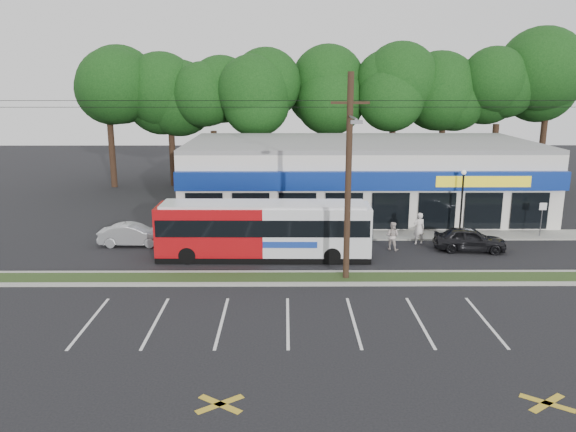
% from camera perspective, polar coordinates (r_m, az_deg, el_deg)
% --- Properties ---
extents(ground, '(120.00, 120.00, 0.00)m').
position_cam_1_polar(ground, '(27.02, -0.28, -7.19)').
color(ground, black).
rests_on(ground, ground).
extents(grass_strip, '(40.00, 1.60, 0.12)m').
position_cam_1_polar(grass_strip, '(27.94, -0.28, -6.35)').
color(grass_strip, '#203716').
rests_on(grass_strip, ground).
extents(curb_south, '(40.00, 0.25, 0.14)m').
position_cam_1_polar(curb_south, '(27.14, -0.28, -6.94)').
color(curb_south, '#9E9E93').
rests_on(curb_south, ground).
extents(curb_north, '(40.00, 0.25, 0.14)m').
position_cam_1_polar(curb_north, '(28.73, -0.28, -5.75)').
color(curb_north, '#9E9E93').
rests_on(curb_north, ground).
extents(sidewalk, '(32.00, 2.20, 0.10)m').
position_cam_1_polar(sidewalk, '(35.92, 7.72, -1.93)').
color(sidewalk, '#9E9E93').
rests_on(sidewalk, ground).
extents(strip_mall, '(25.00, 12.55, 5.30)m').
position_cam_1_polar(strip_mall, '(42.12, 7.22, 4.01)').
color(strip_mall, silver).
rests_on(strip_mall, ground).
extents(utility_pole, '(50.00, 2.77, 10.00)m').
position_cam_1_polar(utility_pole, '(26.67, 5.82, 4.51)').
color(utility_pole, black).
rests_on(utility_pole, ground).
extents(lamp_post, '(0.30, 0.30, 4.25)m').
position_cam_1_polar(lamp_post, '(36.46, 17.28, 2.04)').
color(lamp_post, black).
rests_on(lamp_post, ground).
extents(sign_post, '(0.45, 0.10, 2.23)m').
position_cam_1_polar(sign_post, '(38.28, 24.41, 0.25)').
color(sign_post, '#59595E').
rests_on(sign_post, ground).
extents(tree_line, '(46.76, 6.76, 11.83)m').
position_cam_1_polar(tree_line, '(51.43, 4.25, 12.26)').
color(tree_line, black).
rests_on(tree_line, ground).
extents(metrobus, '(11.68, 2.61, 3.13)m').
position_cam_1_polar(metrobus, '(30.82, -2.48, -1.33)').
color(metrobus, '#AE0D12').
rests_on(metrobus, ground).
extents(car_dark, '(4.23, 2.17, 1.38)m').
position_cam_1_polar(car_dark, '(34.02, 17.96, -2.25)').
color(car_dark, black).
rests_on(car_dark, ground).
extents(car_silver, '(3.96, 1.42, 1.30)m').
position_cam_1_polar(car_silver, '(34.68, -15.47, -1.84)').
color(car_silver, '#96999D').
rests_on(car_silver, ground).
extents(pedestrian_a, '(0.76, 0.56, 1.93)m').
position_cam_1_polar(pedestrian_a, '(34.52, 13.16, -1.24)').
color(pedestrian_a, silver).
rests_on(pedestrian_a, ground).
extents(pedestrian_b, '(1.01, 0.94, 1.67)m').
position_cam_1_polar(pedestrian_b, '(33.05, 10.53, -2.00)').
color(pedestrian_b, beige).
rests_on(pedestrian_b, ground).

